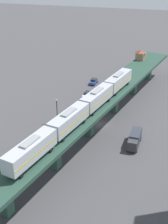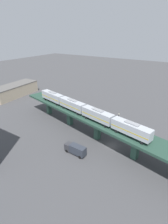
{
  "view_description": "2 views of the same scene",
  "coord_description": "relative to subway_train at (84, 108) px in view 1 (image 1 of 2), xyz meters",
  "views": [
    {
      "loc": [
        -15.61,
        70.57,
        40.03
      ],
      "look_at": [
        1.26,
        11.82,
        9.16
      ],
      "focal_mm": 50.0,
      "sensor_mm": 36.0,
      "label": 1
    },
    {
      "loc": [
        -45.74,
        -18.37,
        34.95
      ],
      "look_at": [
        1.26,
        11.82,
        9.16
      ],
      "focal_mm": 28.0,
      "sensor_mm": 36.0,
      "label": 2
    }
  ],
  "objects": [
    {
      "name": "elevated_viaduct",
      "position": [
        -1.3,
        -11.99,
        -3.62
      ],
      "size": [
        28.67,
        91.56,
        7.66
      ],
      "color": "#244135",
      "rests_on": "ground"
    },
    {
      "name": "ground_plane",
      "position": [
        -1.26,
        -11.82,
        -10.2
      ],
      "size": [
        400.0,
        400.0,
        0.0
      ],
      "primitive_type": "plane",
      "color": "#424244"
    },
    {
      "name": "signal_hut",
      "position": [
        -6.8,
        -46.85,
        -0.74
      ],
      "size": [
        3.86,
        3.86,
        3.4
      ],
      "color": "#8C7251",
      "rests_on": "elevated_viaduct"
    },
    {
      "name": "street_lamp",
      "position": [
        9.99,
        -9.22,
        -6.1
      ],
      "size": [
        0.44,
        0.44,
        6.94
      ],
      "color": "black",
      "rests_on": "ground"
    },
    {
      "name": "street_car_white",
      "position": [
        6.83,
        -27.55,
        -9.27
      ],
      "size": [
        2.46,
        4.62,
        1.89
      ],
      "color": "silver",
      "rests_on": "ground"
    },
    {
      "name": "street_car_black",
      "position": [
        7.73,
        -4.67,
        -9.27
      ],
      "size": [
        2.18,
        4.51,
        1.89
      ],
      "color": "black",
      "rests_on": "ground"
    },
    {
      "name": "subway_train",
      "position": [
        0.0,
        0.0,
        0.0
      ],
      "size": [
        13.82,
        49.17,
        4.45
      ],
      "color": "#ADB2BA",
      "rests_on": "elevated_viaduct"
    },
    {
      "name": "delivery_truck",
      "position": [
        -11.13,
        -4.0,
        -8.44
      ],
      "size": [
        2.64,
        7.29,
        3.2
      ],
      "color": "#333338",
      "rests_on": "ground"
    },
    {
      "name": "street_car_blue",
      "position": [
        7.8,
        -39.2,
        -9.27
      ],
      "size": [
        2.16,
        4.5,
        1.89
      ],
      "color": "#233D93",
      "rests_on": "ground"
    }
  ]
}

